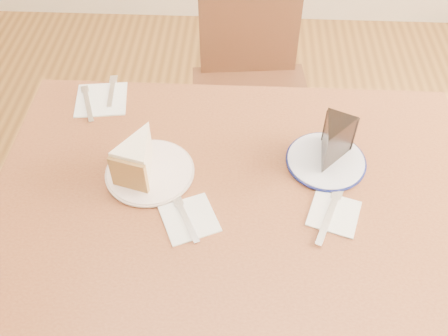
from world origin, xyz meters
TOP-DOWN VIEW (x-y plane):
  - ground at (0.00, 0.00)m, footprint 4.00×4.00m
  - table at (0.00, 0.00)m, footprint 1.20×0.80m
  - chair_far at (0.04, 0.69)m, footprint 0.48×0.48m
  - plate_cream at (-0.22, 0.04)m, footprint 0.21×0.21m
  - plate_navy at (0.22, 0.10)m, footprint 0.20×0.20m
  - carrot_cake at (-0.24, 0.05)m, footprint 0.12×0.15m
  - chocolate_cake at (0.23, 0.10)m, footprint 0.12×0.13m
  - napkin_cream at (-0.11, -0.09)m, footprint 0.16×0.16m
  - napkin_navy at (0.23, -0.06)m, footprint 0.14×0.14m
  - napkin_spare at (-0.40, 0.32)m, footprint 0.16×0.16m
  - fork_cream at (-0.11, -0.10)m, footprint 0.07×0.13m
  - knife_navy at (0.22, -0.08)m, footprint 0.08×0.16m
  - fork_spare at (-0.38, 0.35)m, footprint 0.03×0.14m
  - knife_spare at (-0.44, 0.29)m, footprint 0.07×0.15m

SIDE VIEW (x-z plane):
  - ground at x=0.00m, z-range 0.00..0.00m
  - chair_far at x=0.04m, z-range 0.05..0.93m
  - table at x=0.00m, z-range 0.28..1.03m
  - napkin_cream at x=-0.11m, z-range 0.75..0.75m
  - napkin_navy at x=0.23m, z-range 0.75..0.75m
  - napkin_spare at x=-0.40m, z-range 0.75..0.75m
  - plate_cream at x=-0.22m, z-range 0.75..0.76m
  - plate_navy at x=0.22m, z-range 0.75..0.76m
  - fork_cream at x=-0.11m, z-range 0.75..0.76m
  - knife_navy at x=0.22m, z-range 0.75..0.76m
  - fork_spare at x=-0.38m, z-range 0.75..0.76m
  - knife_spare at x=-0.44m, z-range 0.75..0.76m
  - carrot_cake at x=-0.24m, z-range 0.76..0.85m
  - chocolate_cake at x=0.23m, z-range 0.76..0.86m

